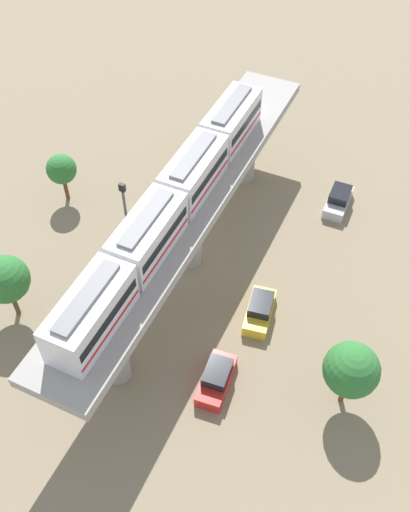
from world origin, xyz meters
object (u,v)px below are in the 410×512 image
at_px(train, 172,202).
at_px(signal_post, 128,229).
at_px(parked_car_yellow, 260,310).
at_px(tree_far_corner, 351,370).
at_px(tree_near_viaduct, 61,169).
at_px(tree_mid_lot, 5,280).
at_px(parked_car_silver, 339,200).
at_px(parked_car_red, 217,378).

bearing_deg(train, signal_post, -165.92).
distance_m(parked_car_yellow, tree_far_corner, 9.29).
distance_m(tree_near_viaduct, tree_mid_lot, 13.10).
bearing_deg(parked_car_yellow, train, 168.18).
bearing_deg(tree_far_corner, parked_car_silver, 106.87).
distance_m(parked_car_silver, tree_far_corner, 19.68).
bearing_deg(tree_near_viaduct, parked_car_red, -30.10).
xyz_separation_m(parked_car_silver, parked_car_red, (-2.57, -21.02, 0.00)).
height_order(parked_car_yellow, parked_car_red, same).
bearing_deg(train, parked_car_yellow, -2.61).
xyz_separation_m(train, tree_near_viaduct, (-13.51, 4.66, -5.36)).
relative_size(tree_far_corner, signal_post, 0.59).
distance_m(parked_car_yellow, tree_mid_lot, 18.76).
xyz_separation_m(tree_near_viaduct, tree_far_corner, (28.35, -9.23, 0.58)).
relative_size(parked_car_silver, tree_near_viaduct, 0.89).
bearing_deg(parked_car_silver, tree_far_corner, -74.45).
relative_size(tree_near_viaduct, signal_post, 0.48).
bearing_deg(parked_car_yellow, parked_car_silver, 72.94).
bearing_deg(parked_car_yellow, parked_car_red, -104.28).
relative_size(parked_car_silver, tree_far_corner, 0.73).
xyz_separation_m(parked_car_silver, signal_post, (-12.60, -14.86, 4.68)).
height_order(tree_mid_lot, tree_far_corner, tree_mid_lot).
bearing_deg(tree_near_viaduct, tree_mid_lot, -72.84).
relative_size(parked_car_yellow, parked_car_red, 1.02).
distance_m(parked_car_red, tree_near_viaduct, 23.43).
bearing_deg(parked_car_silver, signal_post, -131.62).
relative_size(train, parked_car_yellow, 6.19).
height_order(parked_car_red, tree_near_viaduct, tree_near_viaduct).
height_order(parked_car_silver, signal_post, signal_post).
bearing_deg(train, parked_car_silver, 56.70).
distance_m(tree_mid_lot, signal_post, 9.47).
height_order(tree_far_corner, signal_post, signal_post).
xyz_separation_m(parked_car_yellow, tree_near_viaduct, (-20.73, 4.99, 2.64)).
bearing_deg(parked_car_silver, tree_near_viaduct, -158.95).
height_order(parked_car_yellow, signal_post, signal_post).
height_order(parked_car_silver, parked_car_yellow, same).
height_order(parked_car_silver, tree_far_corner, tree_far_corner).
height_order(tree_near_viaduct, tree_mid_lot, tree_mid_lot).
xyz_separation_m(parked_car_red, signal_post, (-10.03, 6.16, 4.68)).
xyz_separation_m(parked_car_red, tree_mid_lot, (-16.28, -0.83, 3.30)).
distance_m(parked_car_yellow, tree_near_viaduct, 21.49).
height_order(parked_car_yellow, tree_far_corner, tree_far_corner).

